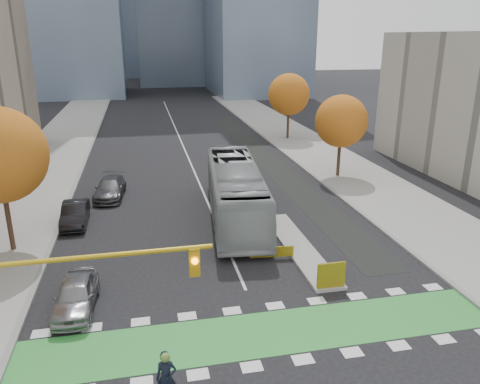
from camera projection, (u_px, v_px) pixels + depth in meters
name	position (u px, v px, depth m)	size (l,w,h in m)	color
ground	(275.00, 356.00, 17.89)	(300.00, 300.00, 0.00)	black
sidewalk_west	(18.00, 205.00, 33.75)	(7.00, 120.00, 0.15)	gray
sidewalk_east	(364.00, 182.00, 39.08)	(7.00, 120.00, 0.15)	gray
curb_west	(69.00, 201.00, 34.44)	(0.30, 120.00, 0.16)	gray
curb_east	(324.00, 184.00, 38.39)	(0.30, 120.00, 0.16)	gray
bike_crossing	(265.00, 333.00, 19.28)	(20.00, 3.00, 0.01)	green
centre_line	(181.00, 140.00, 54.99)	(0.15, 70.00, 0.01)	silver
bike_lane_paint	(264.00, 157.00, 47.20)	(2.50, 50.00, 0.01)	black
median_island	(298.00, 247.00, 27.00)	(1.60, 10.00, 0.16)	gray
hazard_board	(331.00, 275.00, 22.32)	(1.40, 0.12, 1.30)	yellow
tree_east_near	(341.00, 121.00, 39.12)	(4.40, 4.40, 7.08)	#332114
tree_east_far	(289.00, 94.00, 53.94)	(4.80, 4.80, 7.65)	#332114
traffic_signal_west	(37.00, 293.00, 14.57)	(8.53, 0.56, 5.20)	#BF9914
bus	(236.00, 191.00, 30.93)	(3.16, 13.52, 3.77)	#9CA1A3
parked_car_a	(76.00, 295.00, 20.76)	(1.71, 4.26, 1.45)	gray
parked_car_b	(75.00, 214.00, 30.30)	(1.52, 4.35, 1.43)	black
parked_car_c	(110.00, 188.00, 35.32)	(2.02, 4.97, 1.44)	#46464B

